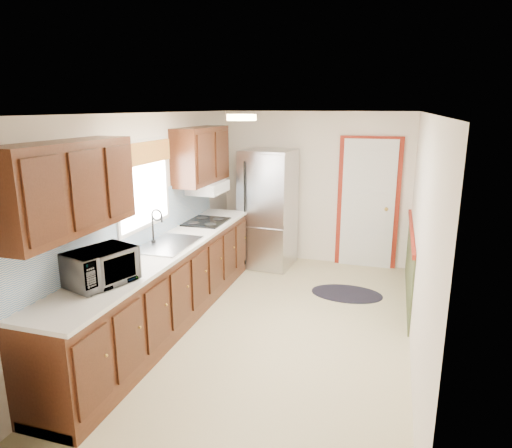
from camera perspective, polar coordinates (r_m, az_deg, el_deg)
The scene contains 8 objects.
room_shell at distance 4.97m, azimuth 2.32°, elevation -0.29°, with size 3.20×5.20×2.52m.
kitchen_run at distance 5.27m, azimuth -11.71°, elevation -4.16°, with size 0.63×4.00×2.20m.
back_wall_trim at distance 7.04m, azimuth 14.79°, elevation 1.05°, with size 1.12×2.30×2.08m.
ceiling_fixture at distance 4.70m, azimuth -1.81°, elevation 13.18°, with size 0.30×0.30×0.06m, color #FFD88C.
microwave at distance 4.24m, azimuth -18.83°, elevation -4.65°, with size 0.57×0.32×0.39m, color white.
refrigerator at distance 7.12m, azimuth 1.53°, elevation 1.90°, with size 0.82×0.80×1.83m.
rug at distance 6.37m, azimuth 11.27°, elevation -8.53°, with size 0.95×0.61×0.01m, color black.
cooktop at distance 6.22m, azimuth -6.25°, elevation 0.29°, with size 0.50×0.60×0.02m, color black.
Camera 1 is at (1.21, -4.65, 2.46)m, focal length 32.00 mm.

